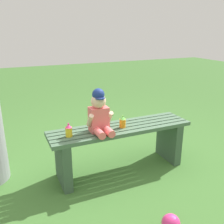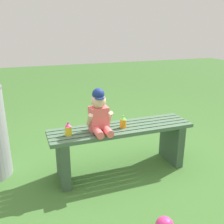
{
  "view_description": "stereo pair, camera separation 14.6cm",
  "coord_description": "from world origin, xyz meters",
  "px_view_note": "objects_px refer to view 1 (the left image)",
  "views": [
    {
      "loc": [
        -1.01,
        -2.04,
        1.39
      ],
      "look_at": [
        -0.12,
        -0.05,
        0.66
      ],
      "focal_mm": 40.35,
      "sensor_mm": 36.0,
      "label": 1
    },
    {
      "loc": [
        -0.87,
        -2.1,
        1.39
      ],
      "look_at": [
        -0.12,
        -0.05,
        0.66
      ],
      "focal_mm": 40.35,
      "sensor_mm": 36.0,
      "label": 2
    }
  ],
  "objects_px": {
    "sippy_cup_left": "(69,130)",
    "toy_ball": "(171,223)",
    "park_bench": "(121,142)",
    "sippy_cup_right": "(123,122)",
    "child_figure": "(99,113)"
  },
  "relations": [
    {
      "from": "sippy_cup_left",
      "to": "toy_ball",
      "type": "distance_m",
      "value": 1.1
    },
    {
      "from": "child_figure",
      "to": "sippy_cup_left",
      "type": "height_order",
      "value": "child_figure"
    },
    {
      "from": "park_bench",
      "to": "toy_ball",
      "type": "distance_m",
      "value": 0.92
    },
    {
      "from": "park_bench",
      "to": "child_figure",
      "type": "xyz_separation_m",
      "value": [
        -0.23,
        -0.03,
        0.34
      ]
    },
    {
      "from": "sippy_cup_left",
      "to": "toy_ball",
      "type": "bearing_deg",
      "value": -60.6
    },
    {
      "from": "sippy_cup_right",
      "to": "toy_ball",
      "type": "bearing_deg",
      "value": -92.52
    },
    {
      "from": "toy_ball",
      "to": "sippy_cup_right",
      "type": "bearing_deg",
      "value": 87.48
    },
    {
      "from": "sippy_cup_right",
      "to": "toy_ball",
      "type": "distance_m",
      "value": 0.99
    },
    {
      "from": "park_bench",
      "to": "sippy_cup_right",
      "type": "bearing_deg",
      "value": -77.53
    },
    {
      "from": "park_bench",
      "to": "sippy_cup_left",
      "type": "xyz_separation_m",
      "value": [
        -0.52,
        -0.02,
        0.23
      ]
    },
    {
      "from": "park_bench",
      "to": "sippy_cup_right",
      "type": "distance_m",
      "value": 0.23
    },
    {
      "from": "park_bench",
      "to": "toy_ball",
      "type": "height_order",
      "value": "park_bench"
    },
    {
      "from": "park_bench",
      "to": "toy_ball",
      "type": "xyz_separation_m",
      "value": [
        -0.03,
        -0.89,
        -0.24
      ]
    },
    {
      "from": "park_bench",
      "to": "sippy_cup_left",
      "type": "bearing_deg",
      "value": -177.32
    },
    {
      "from": "sippy_cup_left",
      "to": "sippy_cup_right",
      "type": "relative_size",
      "value": 1.0
    }
  ]
}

